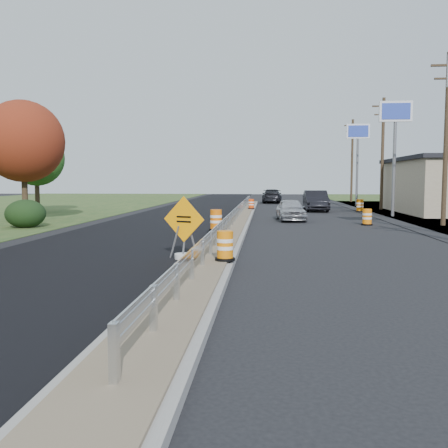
# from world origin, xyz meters

# --- Properties ---
(ground) EXTENTS (140.00, 140.00, 0.00)m
(ground) POSITION_xyz_m (0.00, 0.00, 0.00)
(ground) COLOR black
(ground) RESTS_ON ground
(milled_overlay) EXTENTS (7.20, 120.00, 0.01)m
(milled_overlay) POSITION_xyz_m (-4.40, 10.00, 0.01)
(milled_overlay) COLOR black
(milled_overlay) RESTS_ON ground
(median) EXTENTS (1.60, 55.00, 0.23)m
(median) POSITION_xyz_m (0.00, 8.00, 0.11)
(median) COLOR gray
(median) RESTS_ON ground
(guardrail) EXTENTS (0.10, 46.15, 0.72)m
(guardrail) POSITION_xyz_m (0.00, 9.00, 0.73)
(guardrail) COLOR silver
(guardrail) RESTS_ON median
(pylon_sign_mid) EXTENTS (2.20, 0.30, 7.90)m
(pylon_sign_mid) POSITION_xyz_m (10.50, 16.00, 6.48)
(pylon_sign_mid) COLOR slate
(pylon_sign_mid) RESTS_ON ground
(pylon_sign_north) EXTENTS (2.20, 0.30, 7.90)m
(pylon_sign_north) POSITION_xyz_m (10.50, 30.00, 6.48)
(pylon_sign_north) COLOR slate
(pylon_sign_north) RESTS_ON ground
(utility_pole_smid) EXTENTS (1.90, 0.26, 9.40)m
(utility_pole_smid) POSITION_xyz_m (11.50, 9.00, 4.93)
(utility_pole_smid) COLOR #473523
(utility_pole_smid) RESTS_ON ground
(utility_pole_nmid) EXTENTS (1.90, 0.26, 9.40)m
(utility_pole_nmid) POSITION_xyz_m (11.50, 24.00, 4.93)
(utility_pole_nmid) COLOR #473523
(utility_pole_nmid) RESTS_ON ground
(utility_pole_north) EXTENTS (1.90, 0.26, 9.40)m
(utility_pole_north) POSITION_xyz_m (11.50, 39.00, 4.93)
(utility_pole_north) COLOR #473523
(utility_pole_north) RESTS_ON ground
(hedge_north) EXTENTS (2.09, 2.09, 1.52)m
(hedge_north) POSITION_xyz_m (-11.00, 6.00, 0.76)
(hedge_north) COLOR black
(hedge_north) RESTS_ON ground
(tree_near_red) EXTENTS (4.95, 4.95, 7.35)m
(tree_near_red) POSITION_xyz_m (-13.00, 10.00, 4.86)
(tree_near_red) COLOR #473523
(tree_near_red) RESTS_ON ground
(tree_near_back) EXTENTS (4.29, 4.29, 6.37)m
(tree_near_back) POSITION_xyz_m (-16.00, 18.00, 4.21)
(tree_near_back) COLOR #473523
(tree_near_back) RESTS_ON ground
(caution_sign) EXTENTS (1.38, 0.61, 2.02)m
(caution_sign) POSITION_xyz_m (-0.90, -3.69, 0.51)
(caution_sign) COLOR white
(caution_sign) RESTS_ON ground
(barrel_median_near) EXTENTS (0.58, 0.58, 0.85)m
(barrel_median_near) POSITION_xyz_m (0.55, -5.24, 0.64)
(barrel_median_near) COLOR black
(barrel_median_near) RESTS_ON median
(barrel_median_mid) EXTENTS (0.66, 0.66, 0.96)m
(barrel_median_mid) POSITION_xyz_m (-0.55, 3.15, 0.69)
(barrel_median_mid) COLOR black
(barrel_median_mid) RESTS_ON median
(barrel_median_far) EXTENTS (0.54, 0.54, 0.79)m
(barrel_median_far) POSITION_xyz_m (0.55, 20.51, 0.61)
(barrel_median_far) COLOR black
(barrel_median_far) RESTS_ON median
(barrel_shoulder_near) EXTENTS (0.63, 0.63, 0.92)m
(barrel_shoulder_near) POSITION_xyz_m (7.39, 9.08, 0.44)
(barrel_shoulder_near) COLOR black
(barrel_shoulder_near) RESTS_ON ground
(barrel_shoulder_mid) EXTENTS (0.68, 0.68, 1.00)m
(barrel_shoulder_mid) POSITION_xyz_m (9.20, 21.13, 0.48)
(barrel_shoulder_mid) COLOR black
(barrel_shoulder_mid) RESTS_ON ground
(car_silver) EXTENTS (1.92, 4.16, 1.38)m
(car_silver) POSITION_xyz_m (3.26, 11.97, 0.69)
(car_silver) COLOR silver
(car_silver) RESTS_ON ground
(car_dark_mid) EXTENTS (1.78, 5.10, 1.68)m
(car_dark_mid) POSITION_xyz_m (5.77, 21.81, 0.84)
(car_dark_mid) COLOR black
(car_dark_mid) RESTS_ON ground
(car_dark_far) EXTENTS (2.17, 5.26, 1.52)m
(car_dark_far) POSITION_xyz_m (2.36, 35.98, 0.76)
(car_dark_far) COLOR black
(car_dark_far) RESTS_ON ground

